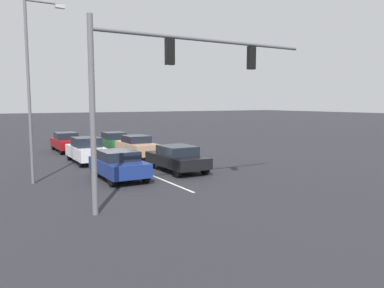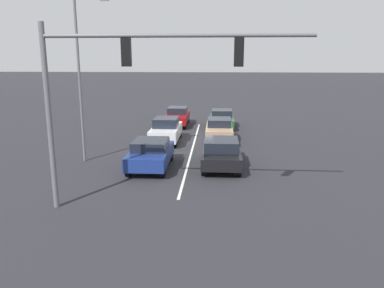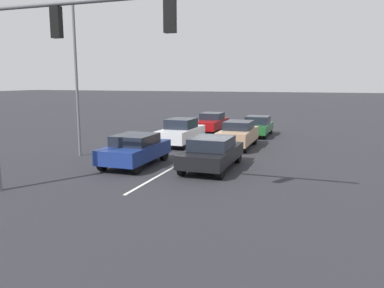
% 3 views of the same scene
% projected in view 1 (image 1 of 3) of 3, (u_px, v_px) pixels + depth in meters
% --- Properties ---
extents(ground_plane, '(240.00, 240.00, 0.00)m').
position_uv_depth(ground_plane, '(112.00, 159.00, 25.58)').
color(ground_plane, '#28282D').
extents(lane_stripe_left_divider, '(0.12, 17.14, 0.01)m').
position_uv_depth(lane_stripe_left_divider, '(125.00, 164.00, 23.37)').
color(lane_stripe_left_divider, silver).
rests_on(lane_stripe_left_divider, ground_plane).
extents(car_navy_midlane_front, '(1.92, 4.08, 1.46)m').
position_uv_depth(car_navy_midlane_front, '(119.00, 164.00, 18.71)').
color(car_navy_midlane_front, navy).
rests_on(car_navy_midlane_front, ground_plane).
extents(car_black_leftlane_front, '(1.94, 4.43, 1.45)m').
position_uv_depth(car_black_leftlane_front, '(177.00, 158.00, 20.95)').
color(car_black_leftlane_front, black).
rests_on(car_black_leftlane_front, ground_plane).
extents(car_white_midlane_second, '(1.76, 4.31, 1.63)m').
position_uv_depth(car_white_midlane_second, '(86.00, 150.00, 23.91)').
color(car_white_midlane_second, silver).
rests_on(car_white_midlane_second, ground_plane).
extents(car_tan_leftlane_second, '(1.73, 4.24, 1.57)m').
position_uv_depth(car_tan_leftlane_second, '(137.00, 146.00, 25.88)').
color(car_tan_leftlane_second, tan).
rests_on(car_tan_leftlane_second, ground_plane).
extents(car_maroon_midlane_third, '(1.77, 4.45, 1.49)m').
position_uv_depth(car_maroon_midlane_third, '(67.00, 142.00, 29.34)').
color(car_maroon_midlane_third, maroon).
rests_on(car_maroon_midlane_third, ground_plane).
extents(car_darkgreen_leftlane_third, '(1.84, 4.08, 1.41)m').
position_uv_depth(car_darkgreen_leftlane_third, '(115.00, 141.00, 30.60)').
color(car_darkgreen_leftlane_third, '#1E5928').
rests_on(car_darkgreen_leftlane_third, ground_plane).
extents(traffic_signal_gantry, '(9.33, 0.37, 6.73)m').
position_uv_depth(traffic_signal_gantry, '(165.00, 75.00, 13.71)').
color(traffic_signal_gantry, slate).
rests_on(traffic_signal_gantry, ground_plane).
extents(street_lamp_right_shoulder, '(1.83, 0.24, 8.61)m').
position_uv_depth(street_lamp_right_shoulder, '(32.00, 79.00, 17.36)').
color(street_lamp_right_shoulder, slate).
rests_on(street_lamp_right_shoulder, ground_plane).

